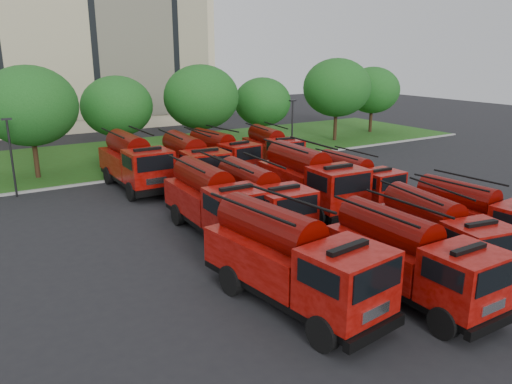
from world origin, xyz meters
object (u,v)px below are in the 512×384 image
(fire_truck_2, at_px, (438,232))
(fire_truck_0, at_px, (291,259))
(fire_truck_10, at_px, (221,154))
(firefighter_5, at_px, (379,209))
(fire_truck_4, at_px, (213,200))
(firefighter_0, at_px, (502,272))
(fire_truck_6, at_px, (310,179))
(fire_truck_7, at_px, (355,180))
(fire_truck_11, at_px, (272,148))
(fire_truck_3, at_px, (475,215))
(fire_truck_9, at_px, (191,162))
(fire_truck_8, at_px, (135,162))
(firefighter_4, at_px, (310,284))
(fire_truck_5, at_px, (259,199))
(firefighter_3, at_px, (475,233))
(fire_truck_1, at_px, (409,258))

(fire_truck_2, bearing_deg, fire_truck_0, -173.98)
(fire_truck_0, height_order, fire_truck_10, fire_truck_0)
(fire_truck_2, relative_size, firefighter_5, 3.76)
(fire_truck_4, distance_m, firefighter_0, 13.86)
(fire_truck_6, bearing_deg, fire_truck_4, -173.05)
(fire_truck_7, bearing_deg, fire_truck_10, 109.72)
(fire_truck_4, distance_m, fire_truck_11, 15.23)
(fire_truck_3, relative_size, fire_truck_9, 0.84)
(fire_truck_8, relative_size, firefighter_5, 4.27)
(fire_truck_10, distance_m, firefighter_0, 21.76)
(fire_truck_2, relative_size, firefighter_0, 4.43)
(fire_truck_0, relative_size, fire_truck_3, 1.22)
(firefighter_5, bearing_deg, fire_truck_11, -86.84)
(fire_truck_7, distance_m, fire_truck_8, 14.85)
(fire_truck_8, xyz_separation_m, firefighter_4, (1.15, -18.05, -1.84))
(fire_truck_7, bearing_deg, fire_truck_5, -172.08)
(fire_truck_5, relative_size, fire_truck_6, 0.93)
(fire_truck_0, relative_size, firefighter_5, 4.33)
(fire_truck_11, distance_m, firefighter_3, 18.24)
(fire_truck_6, bearing_deg, fire_truck_8, 128.82)
(firefighter_0, xyz_separation_m, firefighter_3, (3.23, 3.55, 0.00))
(fire_truck_9, height_order, firefighter_0, fire_truck_9)
(firefighter_0, height_order, firefighter_4, firefighter_0)
(fire_truck_1, bearing_deg, firefighter_0, -6.19)
(fire_truck_4, bearing_deg, fire_truck_2, -52.97)
(firefighter_4, bearing_deg, fire_truck_8, -67.71)
(firefighter_4, bearing_deg, fire_truck_10, -88.33)
(fire_truck_3, relative_size, fire_truck_10, 0.91)
(fire_truck_1, relative_size, fire_truck_8, 0.90)
(fire_truck_9, relative_size, firefighter_5, 4.23)
(fire_truck_1, relative_size, firefighter_3, 4.21)
(fire_truck_8, bearing_deg, fire_truck_4, -87.27)
(fire_truck_8, distance_m, firefighter_5, 16.49)
(fire_truck_5, xyz_separation_m, firefighter_3, (9.41, -6.36, -1.71))
(fire_truck_0, relative_size, fire_truck_11, 1.14)
(fire_truck_2, relative_size, fire_truck_7, 1.10)
(fire_truck_10, bearing_deg, fire_truck_11, -4.94)
(fire_truck_2, distance_m, fire_truck_9, 17.87)
(firefighter_4, bearing_deg, fire_truck_9, -78.87)
(fire_truck_10, xyz_separation_m, firefighter_5, (4.10, -12.43, -1.64))
(fire_truck_7, xyz_separation_m, firefighter_5, (0.36, -1.77, -1.48))
(fire_truck_2, distance_m, fire_truck_7, 9.53)
(fire_truck_0, bearing_deg, fire_truck_5, 59.29)
(fire_truck_5, height_order, firefighter_3, fire_truck_5)
(fire_truck_0, xyz_separation_m, firefighter_0, (9.41, -2.54, -1.81))
(fire_truck_7, relative_size, firefighter_3, 3.75)
(fire_truck_5, distance_m, firefighter_4, 6.86)
(fire_truck_2, xyz_separation_m, fire_truck_11, (4.38, 19.68, 0.03))
(fire_truck_11, bearing_deg, fire_truck_0, -114.53)
(fire_truck_3, xyz_separation_m, fire_truck_8, (-10.52, 18.84, 0.33))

